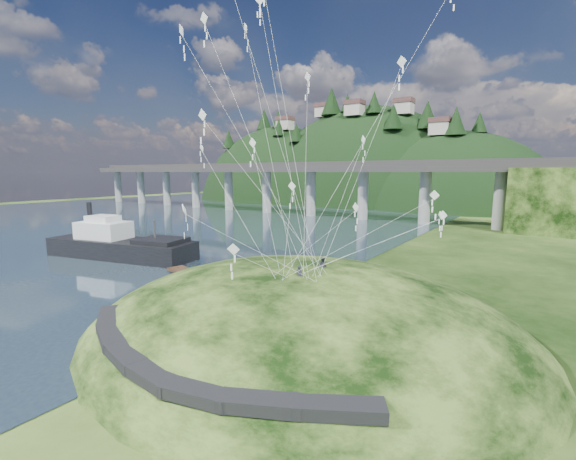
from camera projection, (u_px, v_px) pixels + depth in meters
The scene contains 10 objects.
ground at pixel (210, 315), 32.98m from camera, with size 320.00×320.00×0.00m, color black.
water at pixel (95, 220), 97.66m from camera, with size 240.00×240.00×0.00m, color #2A3E4D.
grass_hill at pixel (301, 347), 30.37m from camera, with size 36.00×32.00×13.00m.
footpath at pixel (175, 362), 20.55m from camera, with size 22.29×5.84×0.83m.
bridge at pixel (329, 181), 103.50m from camera, with size 160.00×11.00×15.00m.
far_ridge at pixel (352, 220), 158.14m from camera, with size 153.00×70.00×94.50m.
work_barge at pixel (119, 244), 55.12m from camera, with size 23.10×11.03×7.80m.
wooden_dock at pixel (202, 278), 43.19m from camera, with size 12.95×4.53×0.91m.
kite_flyers at pixel (316, 260), 28.65m from camera, with size 0.79×3.59×1.53m.
kite_swarm at pixel (295, 110), 28.95m from camera, with size 20.23×16.77×20.87m.
Camera 1 is at (23.32, -22.25, 12.15)m, focal length 24.00 mm.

